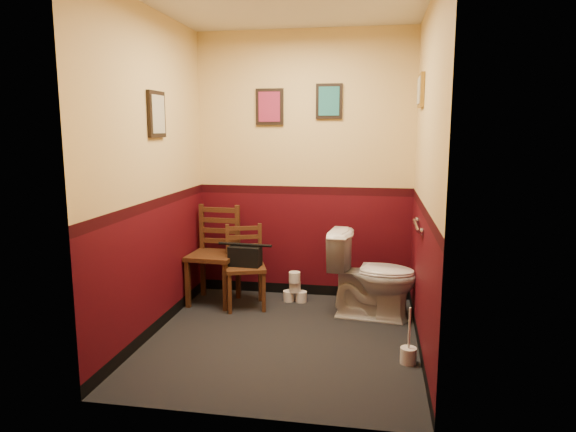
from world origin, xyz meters
name	(u,v)px	position (x,y,z in m)	size (l,w,h in m)	color
floor	(283,339)	(0.00, 0.00, 0.00)	(2.20, 2.40, 0.00)	black
wall_back	(304,167)	(0.00, 1.20, 1.35)	(2.20, 2.70, 0.00)	#41070F
wall_front	(244,197)	(0.00, -1.20, 1.35)	(2.20, 2.70, 0.00)	#41070F
wall_left	(152,176)	(-1.10, 0.00, 1.35)	(2.40, 2.70, 0.00)	#41070F
wall_right	(426,180)	(1.10, 0.00, 1.35)	(2.40, 2.70, 0.00)	#41070F
grab_bar	(417,226)	(1.07, 0.25, 0.95)	(0.05, 0.56, 0.06)	silver
framed_print_back_a	(270,107)	(-0.35, 1.18, 1.95)	(0.28, 0.04, 0.36)	black
framed_print_back_b	(329,101)	(0.25, 1.18, 2.00)	(0.26, 0.04, 0.34)	black
framed_print_left	(157,114)	(-1.08, 0.10, 1.85)	(0.04, 0.30, 0.38)	black
framed_print_right	(421,91)	(1.08, 0.60, 2.05)	(0.04, 0.34, 0.28)	olive
toilet	(372,276)	(0.72, 0.65, 0.40)	(0.45, 0.81, 0.79)	white
toilet_brush	(408,354)	(1.00, -0.28, 0.07)	(0.12, 0.12, 0.44)	silver
chair_left	(215,255)	(-0.85, 0.83, 0.49)	(0.48, 0.48, 0.97)	#522D18
chair_right	(245,266)	(-0.51, 0.74, 0.40)	(0.48, 0.48, 0.80)	#522D18
handbag	(245,256)	(-0.50, 0.70, 0.52)	(0.32, 0.17, 0.22)	black
tp_stack	(295,289)	(-0.05, 0.94, 0.13)	(0.24, 0.15, 0.32)	silver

